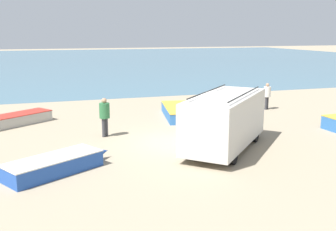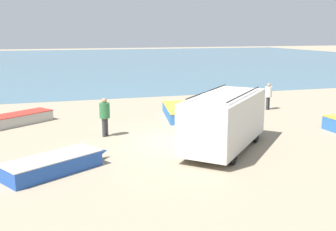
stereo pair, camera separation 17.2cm
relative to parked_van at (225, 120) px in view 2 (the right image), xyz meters
name	(u,v)px [view 2 (the right image)]	position (x,y,z in m)	size (l,w,h in m)	color
ground_plane	(178,142)	(-1.50, 1.57, -1.23)	(200.00, 200.00, 0.00)	gray
sea_water	(81,60)	(-1.50, 53.57, -1.23)	(120.00, 80.00, 0.01)	#477084
parked_van	(225,120)	(0.00, 0.00, 0.00)	(5.07, 5.20, 2.38)	beige
fishing_rowboat_0	(180,111)	(0.30, 6.52, -0.94)	(2.35, 4.96, 0.60)	#2D66AD
fishing_rowboat_1	(56,164)	(-6.64, -0.76, -0.95)	(3.90, 2.81, 0.57)	#234CA3
fishing_rowboat_2	(8,121)	(-8.84, 6.87, -0.96)	(4.72, 3.70, 0.56)	#ADA89E
fisherman_0	(268,94)	(6.11, 6.87, -0.25)	(0.43, 0.43, 1.64)	#38383D
fisherman_1	(105,114)	(-4.38, 3.44, -0.16)	(0.47, 0.47, 1.79)	#38383D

